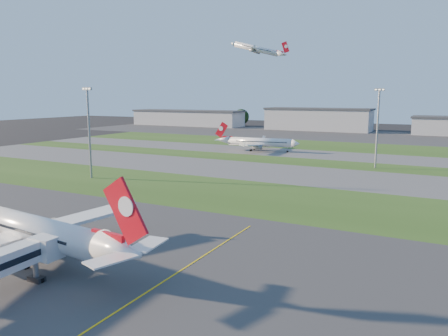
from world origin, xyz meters
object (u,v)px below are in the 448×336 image
Objects in this scene: airliner_taxiing at (259,142)px; light_mast_west at (89,127)px; light_mast_centre at (378,123)px; airliner_parked at (28,229)px.

light_mast_west is at bearing 70.97° from airliner_taxiing.
light_mast_centre is at bearing 149.55° from airliner_taxiing.
airliner_taxiing is 1.34× the size of light_mast_centre.
airliner_taxiing is at bearing 104.15° from airliner_parked.
light_mast_west is 1.00× the size of light_mast_centre.
airliner_taxiing is 1.34× the size of light_mast_west.
airliner_parked is at bearing -53.66° from light_mast_west.
light_mast_west is at bearing 132.26° from airliner_parked.
light_mast_centre is (70.00, 56.00, 0.00)m from light_mast_west.
airliner_parked is 132.15m from airliner_taxiing.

